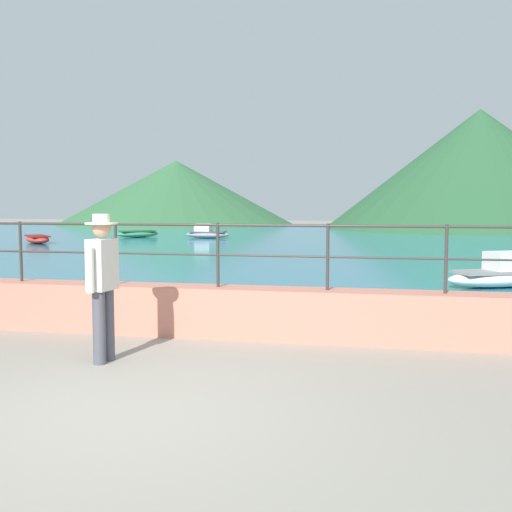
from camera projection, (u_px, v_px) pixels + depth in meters
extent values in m
plane|color=gray|center=(125.00, 412.00, 5.41)|extent=(120.00, 120.00, 0.00)
cube|color=tan|center=(218.00, 311.00, 8.50)|extent=(20.00, 0.56, 0.70)
cylinder|color=#383330|center=(21.00, 251.00, 9.04)|extent=(0.04, 0.04, 0.90)
cylinder|color=#383330|center=(116.00, 253.00, 8.74)|extent=(0.04, 0.04, 0.90)
cylinder|color=#383330|center=(218.00, 255.00, 8.43)|extent=(0.04, 0.04, 0.90)
cylinder|color=#383330|center=(328.00, 257.00, 8.12)|extent=(0.04, 0.04, 0.90)
cylinder|color=#383330|center=(446.00, 259.00, 7.81)|extent=(0.04, 0.04, 0.90)
cylinder|color=#383330|center=(218.00, 225.00, 8.39)|extent=(18.40, 0.04, 0.04)
cylinder|color=#383330|center=(218.00, 255.00, 8.43)|extent=(18.40, 0.03, 0.03)
cube|color=teal|center=(335.00, 240.00, 30.62)|extent=(64.00, 44.32, 0.06)
cone|color=#285633|center=(479.00, 169.00, 43.19)|extent=(21.97, 21.97, 8.57)
cone|color=#33663D|center=(176.00, 193.00, 52.06)|extent=(20.42, 20.42, 5.52)
cylinder|color=#4C4C56|center=(108.00, 325.00, 7.17)|extent=(0.15, 0.15, 0.86)
cylinder|color=#4C4C56|center=(99.00, 328.00, 7.00)|extent=(0.15, 0.15, 0.86)
cube|color=beige|center=(102.00, 264.00, 7.02)|extent=(0.27, 0.39, 0.60)
cylinder|color=beige|center=(114.00, 266.00, 7.25)|extent=(0.09, 0.09, 0.52)
cylinder|color=beige|center=(90.00, 270.00, 6.80)|extent=(0.09, 0.09, 0.52)
sphere|color=tan|center=(101.00, 228.00, 6.98)|extent=(0.22, 0.22, 0.22)
cylinder|color=beige|center=(101.00, 223.00, 6.98)|extent=(0.38, 0.38, 0.02)
cylinder|color=beige|center=(101.00, 218.00, 6.97)|extent=(0.20, 0.20, 0.10)
ellipsoid|color=red|center=(37.00, 239.00, 27.25)|extent=(2.24, 2.29, 0.36)
cube|color=maroon|center=(37.00, 236.00, 27.24)|extent=(1.82, 1.86, 0.06)
ellipsoid|color=gray|center=(208.00, 235.00, 31.25)|extent=(2.33, 0.99, 0.36)
cube|color=#4D4D51|center=(208.00, 232.00, 31.24)|extent=(1.87, 0.83, 0.06)
cube|color=silver|center=(203.00, 227.00, 31.26)|extent=(0.82, 0.66, 0.40)
ellipsoid|color=#338C59|center=(137.00, 234.00, 31.98)|extent=(2.33, 2.19, 0.36)
cube|color=#1C4D31|center=(137.00, 231.00, 31.97)|extent=(1.89, 1.78, 0.06)
ellipsoid|color=white|center=(496.00, 279.00, 13.07)|extent=(2.46, 1.82, 0.36)
cube|color=gray|center=(496.00, 272.00, 13.05)|extent=(1.99, 1.50, 0.06)
cube|color=silver|center=(507.00, 261.00, 13.09)|extent=(1.00, 0.92, 0.40)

